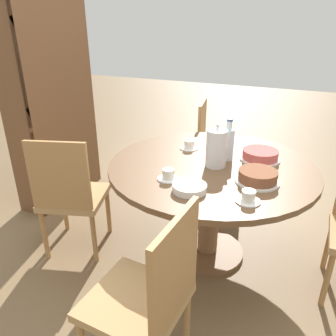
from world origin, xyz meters
name	(u,v)px	position (x,y,z in m)	size (l,w,h in m)	color
ground_plane	(207,252)	(0.00, 0.00, 0.00)	(14.00, 14.00, 0.00)	brown
dining_table	(211,182)	(0.00, 0.00, 0.58)	(1.36, 1.36, 0.72)	brown
chair_a	(148,296)	(-0.97, -0.03, 0.47)	(0.44, 0.44, 0.91)	#A87A47
chair_c	(215,148)	(0.94, 0.25, 0.47)	(0.49, 0.49, 0.91)	#A87A47
chair_d	(70,194)	(-0.37, 0.90, 0.47)	(0.53, 0.53, 0.91)	#A87A47
bookshelf	(54,102)	(0.29, 1.57, 0.92)	(0.84, 0.28, 1.93)	brown
coffee_pot	(216,147)	(-0.02, -0.03, 0.84)	(0.13, 0.13, 0.28)	silver
water_bottle	(228,144)	(0.11, -0.07, 0.83)	(0.08, 0.08, 0.28)	silver
cake_main	(260,155)	(0.20, -0.27, 0.75)	(0.26, 0.26, 0.07)	white
cake_second	(258,177)	(-0.15, -0.32, 0.75)	(0.25, 0.25, 0.07)	white
cup_a	(168,175)	(-0.33, 0.17, 0.74)	(0.13, 0.13, 0.06)	white
cup_b	(248,197)	(-0.40, -0.32, 0.74)	(0.13, 0.13, 0.06)	white
cup_c	(189,145)	(0.20, 0.24, 0.74)	(0.13, 0.13, 0.06)	white
plate_stack	(189,188)	(-0.41, 0.00, 0.74)	(0.19, 0.19, 0.04)	white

